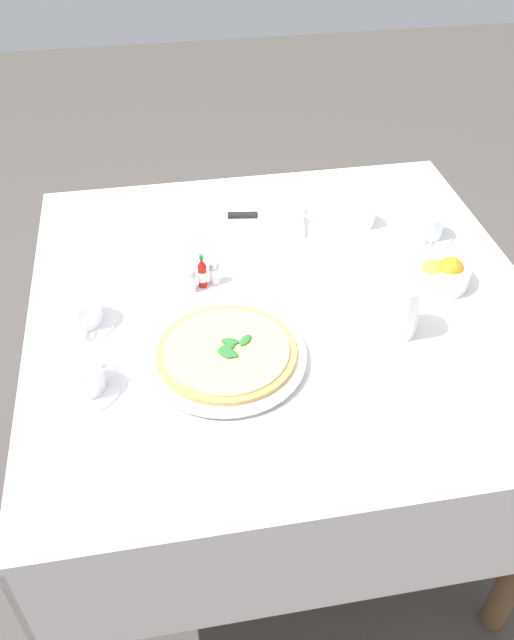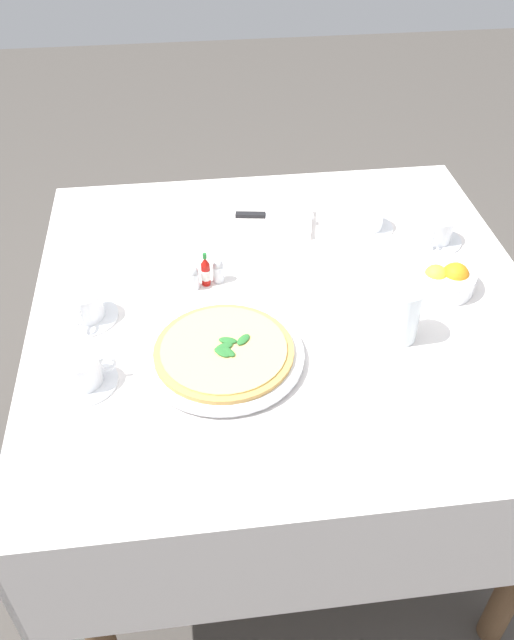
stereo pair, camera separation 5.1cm
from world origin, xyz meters
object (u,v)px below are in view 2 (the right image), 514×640
(coffee_cup_near_left, at_px, (436,231))
(pepper_shaker, at_px, (193,279))
(coffee_cup_right_edge, at_px, (85,307))
(salt_shaker, at_px, (218,271))
(pizza_plate, at_px, (224,355))
(hot_sauce_bottle, at_px, (206,272))
(water_glass_far_right, at_px, (401,316))
(pizza, at_px, (224,350))
(coffee_cup_back_corner, at_px, (368,219))
(coffee_cup_center_back, at_px, (82,372))
(napkin_folded, at_px, (269,220))
(citrus_bowl, at_px, (443,279))
(dinner_knife, at_px, (271,216))

(coffee_cup_near_left, height_order, pepper_shaker, coffee_cup_near_left)
(coffee_cup_right_edge, bearing_deg, coffee_cup_near_left, 12.86)
(salt_shaker, bearing_deg, pizza_plate, -92.02)
(hot_sauce_bottle, bearing_deg, water_glass_far_right, -30.43)
(pizza, distance_m, coffee_cup_right_edge, 0.32)
(coffee_cup_right_edge, distance_m, coffee_cup_back_corner, 0.72)
(water_glass_far_right, bearing_deg, coffee_cup_center_back, -174.92)
(coffee_cup_near_left, xyz_separation_m, pepper_shaker, (-0.59, -0.11, -0.00))
(pizza, relative_size, hot_sauce_bottle, 3.29)
(coffee_cup_center_back, relative_size, salt_shaker, 2.35)
(coffee_cup_near_left, bearing_deg, pizza_plate, -147.32)
(napkin_folded, bearing_deg, pizza, -96.09)
(pizza_plate, bearing_deg, salt_shaker, 87.98)
(coffee_cup_center_back, height_order, salt_shaker, coffee_cup_center_back)
(pizza_plate, relative_size, napkin_folded, 1.29)
(napkin_folded, height_order, citrus_bowl, citrus_bowl)
(citrus_bowl, bearing_deg, pepper_shaker, 172.85)
(pizza_plate, relative_size, pepper_shaker, 5.57)
(pizza, bearing_deg, pizza_plate, -178.28)
(pizza_plate, relative_size, dinner_knife, 1.60)
(coffee_cup_back_corner, relative_size, salt_shaker, 2.31)
(dinner_knife, bearing_deg, water_glass_far_right, -57.78)
(water_glass_far_right, xyz_separation_m, napkin_folded, (-0.20, 0.45, -0.04))
(coffee_cup_back_corner, relative_size, hot_sauce_bottle, 1.57)
(pizza_plate, relative_size, water_glass_far_right, 2.62)
(coffee_cup_back_corner, height_order, coffee_cup_center_back, coffee_cup_center_back)
(coffee_cup_back_corner, xyz_separation_m, hot_sauce_bottle, (-0.41, -0.18, 0.01))
(dinner_knife, bearing_deg, pizza, -99.97)
(coffee_cup_near_left, height_order, coffee_cup_center_back, same)
(dinner_knife, xyz_separation_m, citrus_bowl, (0.34, -0.31, 0.00))
(coffee_cup_back_corner, bearing_deg, pizza, -132.82)
(coffee_cup_near_left, bearing_deg, water_glass_far_right, -119.93)
(pizza, xyz_separation_m, salt_shaker, (0.01, 0.26, 0.00))
(citrus_bowl, bearing_deg, napkin_folded, 138.06)
(coffee_cup_back_corner, height_order, napkin_folded, coffee_cup_back_corner)
(napkin_folded, distance_m, dinner_knife, 0.01)
(pizza, relative_size, coffee_cup_back_corner, 2.10)
(pizza, xyz_separation_m, hot_sauce_bottle, (-0.02, 0.25, 0.01))
(coffee_cup_right_edge, xyz_separation_m, dinner_knife, (0.43, 0.31, -0.01))
(coffee_cup_near_left, distance_m, pepper_shaker, 0.60)
(pizza_plate, distance_m, pepper_shaker, 0.24)
(pizza, height_order, coffee_cup_near_left, coffee_cup_near_left)
(coffee_cup_back_corner, height_order, hot_sauce_bottle, hot_sauce_bottle)
(water_glass_far_right, bearing_deg, napkin_folded, 114.09)
(coffee_cup_right_edge, bearing_deg, coffee_cup_back_corner, 21.54)
(napkin_folded, bearing_deg, pizza_plate, -96.11)
(coffee_cup_right_edge, bearing_deg, water_glass_far_right, -12.11)
(citrus_bowl, bearing_deg, salt_shaker, 169.76)
(coffee_cup_near_left, distance_m, water_glass_far_right, 0.37)
(coffee_cup_right_edge, relative_size, napkin_folded, 0.55)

